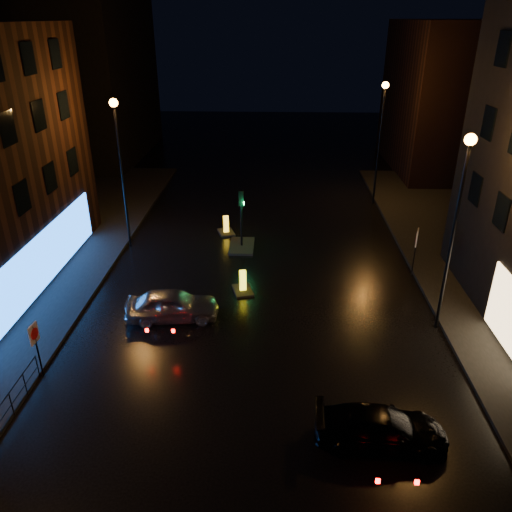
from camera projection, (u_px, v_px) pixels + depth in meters
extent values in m
plane|color=black|center=(250.00, 423.00, 16.60)|extent=(120.00, 120.00, 0.00)
cube|color=black|center=(95.00, 79.00, 45.65)|extent=(8.00, 16.00, 14.00)
cube|color=black|center=(445.00, 97.00, 42.27)|extent=(8.00, 14.00, 12.00)
cylinder|color=black|center=(123.00, 180.00, 27.75)|extent=(0.14, 0.14, 8.00)
cylinder|color=black|center=(114.00, 106.00, 26.01)|extent=(0.20, 0.20, 0.25)
sphere|color=orange|center=(113.00, 103.00, 25.95)|extent=(0.44, 0.44, 0.44)
cylinder|color=black|center=(451.00, 243.00, 19.99)|extent=(0.14, 0.14, 8.00)
cylinder|color=black|center=(470.00, 144.00, 18.25)|extent=(0.20, 0.20, 0.25)
sphere|color=orange|center=(471.00, 140.00, 18.19)|extent=(0.44, 0.44, 0.44)
cylinder|color=black|center=(379.00, 148.00, 34.39)|extent=(0.14, 0.14, 8.00)
cylinder|color=black|center=(385.00, 88.00, 32.66)|extent=(0.20, 0.20, 0.25)
sphere|color=orange|center=(385.00, 85.00, 32.59)|extent=(0.44, 0.44, 0.44)
cube|color=black|center=(242.00, 246.00, 29.22)|extent=(1.40, 2.40, 0.12)
cylinder|color=black|center=(241.00, 225.00, 28.64)|extent=(0.12, 0.12, 2.80)
cube|color=black|center=(241.00, 198.00, 27.94)|extent=(0.28, 0.22, 0.90)
cylinder|color=#0CFF59|center=(244.00, 203.00, 28.06)|extent=(0.05, 0.18, 0.18)
cylinder|color=black|center=(38.00, 366.00, 18.47)|extent=(0.04, 0.04, 1.00)
imported|color=#B6BABE|center=(172.00, 305.00, 22.03)|extent=(4.22, 2.08, 1.38)
imported|color=black|center=(381.00, 428.00, 15.57)|extent=(4.21, 1.85, 1.20)
cube|color=black|center=(243.00, 290.00, 24.49)|extent=(1.20, 1.50, 0.11)
cube|color=yellow|center=(243.00, 281.00, 24.25)|extent=(0.35, 0.27, 1.09)
cube|color=black|center=(243.00, 281.00, 24.25)|extent=(0.32, 0.11, 0.66)
cube|color=black|center=(226.00, 233.00, 31.06)|extent=(1.26, 1.53, 0.11)
cube|color=yellow|center=(226.00, 224.00, 30.82)|extent=(0.35, 0.29, 1.10)
cube|color=black|center=(226.00, 224.00, 30.82)|extent=(0.32, 0.13, 0.66)
cylinder|color=black|center=(38.00, 352.00, 18.27)|extent=(0.06, 0.06, 2.21)
cube|color=silver|center=(34.00, 334.00, 17.92)|extent=(0.10, 0.56, 0.75)
cylinder|color=#B20C0C|center=(35.00, 334.00, 17.92)|extent=(0.06, 0.44, 0.44)
cylinder|color=black|center=(415.00, 254.00, 25.53)|extent=(0.07, 0.07, 2.47)
cube|color=silver|center=(417.00, 238.00, 25.14)|extent=(0.26, 0.60, 0.84)
cylinder|color=#B20C0C|center=(416.00, 237.00, 25.16)|extent=(0.19, 0.47, 0.49)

